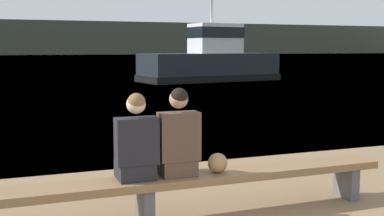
{
  "coord_description": "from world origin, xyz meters",
  "views": [
    {
      "loc": [
        -1.96,
        -2.18,
        1.91
      ],
      "look_at": [
        0.97,
        5.75,
        0.85
      ],
      "focal_mm": 45.0,
      "sensor_mm": 36.0,
      "label": 1
    }
  ],
  "objects_px": {
    "person_left": "(136,144)",
    "person_right": "(178,139)",
    "bench_main": "(145,187)",
    "shopping_bag": "(218,163)",
    "tugboat_red": "(211,63)"
  },
  "relations": [
    {
      "from": "bench_main",
      "to": "person_left",
      "type": "height_order",
      "value": "person_left"
    },
    {
      "from": "bench_main",
      "to": "person_left",
      "type": "bearing_deg",
      "value": 175.87
    },
    {
      "from": "person_left",
      "to": "tugboat_red",
      "type": "relative_size",
      "value": 0.11
    },
    {
      "from": "person_left",
      "to": "person_right",
      "type": "distance_m",
      "value": 0.47
    },
    {
      "from": "shopping_bag",
      "to": "tugboat_red",
      "type": "bearing_deg",
      "value": 67.67
    },
    {
      "from": "tugboat_red",
      "to": "person_right",
      "type": "bearing_deg",
      "value": 147.16
    },
    {
      "from": "shopping_bag",
      "to": "person_right",
      "type": "bearing_deg",
      "value": 176.8
    },
    {
      "from": "person_right",
      "to": "person_left",
      "type": "bearing_deg",
      "value": 179.84
    },
    {
      "from": "shopping_bag",
      "to": "person_left",
      "type": "bearing_deg",
      "value": 178.33
    },
    {
      "from": "shopping_bag",
      "to": "bench_main",
      "type": "bearing_deg",
      "value": 178.6
    },
    {
      "from": "bench_main",
      "to": "person_left",
      "type": "distance_m",
      "value": 0.5
    },
    {
      "from": "person_left",
      "to": "shopping_bag",
      "type": "distance_m",
      "value": 0.98
    },
    {
      "from": "person_right",
      "to": "tugboat_red",
      "type": "xyz_separation_m",
      "value": [
        9.01,
        20.78,
        0.12
      ]
    },
    {
      "from": "person_left",
      "to": "bench_main",
      "type": "bearing_deg",
      "value": -4.13
    },
    {
      "from": "bench_main",
      "to": "shopping_bag",
      "type": "xyz_separation_m",
      "value": [
        0.84,
        -0.02,
        0.21
      ]
    }
  ]
}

